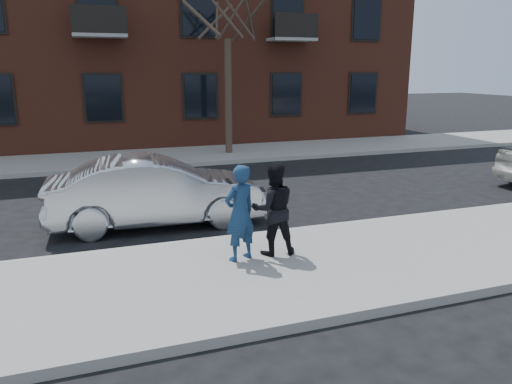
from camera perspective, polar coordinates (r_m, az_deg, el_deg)
name	(u,v)px	position (r m, az deg, el deg)	size (l,w,h in m)	color
ground	(155,288)	(8.02, -11.52, -10.66)	(100.00, 100.00, 0.00)	black
near_sidewalk	(157,290)	(7.76, -11.27, -10.89)	(50.00, 3.50, 0.15)	gray
near_curb	(142,250)	(9.42, -12.94, -6.45)	(50.00, 0.10, 0.15)	#999691
far_sidewalk	(108,160)	(18.80, -16.60, 3.49)	(50.00, 3.50, 0.15)	gray
far_curb	(111,170)	(17.03, -16.23, 2.48)	(50.00, 0.10, 0.15)	#999691
apartment_building	(133,6)	(25.58, -13.84, 19.99)	(24.30, 10.30, 12.30)	brown
street_tree	(227,5)	(19.17, -3.33, 20.60)	(3.60, 3.60, 6.80)	#35291F
silver_sedan	(157,191)	(10.86, -11.29, 0.07)	(1.58, 4.53, 1.49)	#B7BABF
man_hoodie	(240,213)	(8.28, -1.86, -2.43)	(0.70, 0.58, 1.63)	navy
man_peacoat	(273,209)	(8.56, 1.99, -1.96)	(0.85, 0.70, 1.61)	black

